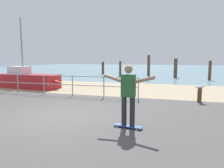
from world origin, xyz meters
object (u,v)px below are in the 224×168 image
(sailboat, at_px, (29,80))
(seagull, at_px, (200,87))
(skateboarder, at_px, (128,92))
(bollard_short, at_px, (200,96))
(skateboard, at_px, (128,126))

(sailboat, bearing_deg, seagull, -9.33)
(skateboarder, bearing_deg, bollard_short, 62.65)
(skateboard, distance_m, bollard_short, 4.78)
(seagull, bearing_deg, bollard_short, -160.04)
(skateboard, xyz_separation_m, skateboarder, (-0.00, 0.00, 0.95))
(skateboard, bearing_deg, bollard_short, 62.65)
(sailboat, bearing_deg, skateboarder, -36.73)
(skateboard, distance_m, seagull, 4.83)
(sailboat, distance_m, skateboard, 9.90)
(skateboarder, relative_size, seagull, 3.48)
(bollard_short, distance_m, seagull, 0.39)
(skateboard, relative_size, skateboarder, 0.50)
(skateboarder, distance_m, seagull, 4.80)
(sailboat, height_order, skateboard, sailboat)
(skateboard, relative_size, bollard_short, 1.33)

